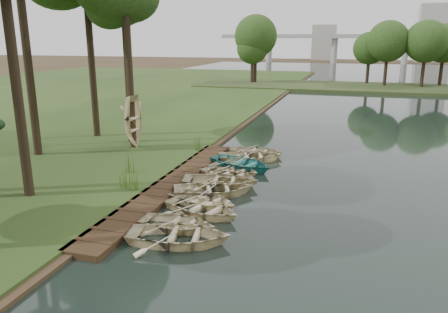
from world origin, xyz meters
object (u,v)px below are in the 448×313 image
(boardwalk, at_px, (171,185))
(rowboat_1, at_px, (177,222))
(rowboat_0, at_px, (179,233))
(stored_rowboat, at_px, (135,143))
(rowboat_2, at_px, (202,206))

(boardwalk, xyz_separation_m, rowboat_1, (2.31, -4.70, 0.23))
(rowboat_0, relative_size, stored_rowboat, 1.09)
(boardwalk, height_order, rowboat_0, rowboat_0)
(rowboat_1, relative_size, rowboat_2, 0.89)
(rowboat_0, height_order, rowboat_2, rowboat_0)
(boardwalk, distance_m, stored_rowboat, 7.89)
(stored_rowboat, bearing_deg, rowboat_1, -143.48)
(boardwalk, distance_m, rowboat_2, 4.04)
(rowboat_1, relative_size, stored_rowboat, 0.89)
(rowboat_0, xyz_separation_m, rowboat_1, (-0.52, 1.11, -0.07))
(stored_rowboat, bearing_deg, rowboat_2, -136.98)
(rowboat_2, xyz_separation_m, stored_rowboat, (-7.88, 8.91, 0.25))
(rowboat_0, xyz_separation_m, stored_rowboat, (-7.98, 11.77, 0.22))
(boardwalk, xyz_separation_m, rowboat_2, (2.73, -2.96, 0.27))
(boardwalk, relative_size, rowboat_2, 4.49)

